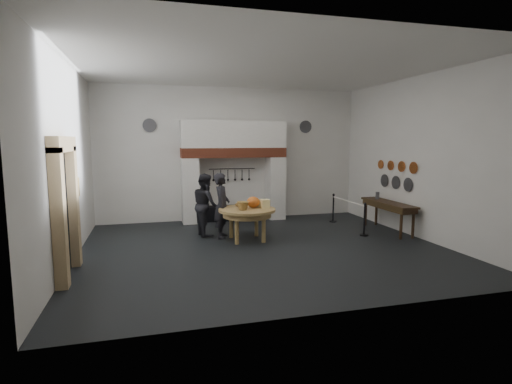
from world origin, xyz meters
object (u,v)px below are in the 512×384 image
object	(u,v)px
iron_range	(234,213)
visitor_far	(206,205)
visitor_near	(222,206)
side_table	(388,203)
work_table	(247,210)
barrier_post_near	(364,220)
barrier_post_far	(333,209)

from	to	relation	value
iron_range	visitor_far	bearing A→B (deg)	-122.05
iron_range	visitor_far	size ratio (longest dim) A/B	1.06
visitor_near	side_table	world-z (taller)	visitor_near
visitor_far	work_table	bearing A→B (deg)	-139.69
visitor_near	barrier_post_near	size ratio (longest dim) A/B	2.02
work_table	visitor_far	distance (m)	1.33
iron_range	barrier_post_near	xyz separation A→B (m)	(3.15, -3.21, 0.20)
visitor_near	visitor_far	bearing A→B (deg)	60.91
visitor_near	work_table	bearing A→B (deg)	-111.88
iron_range	side_table	xyz separation A→B (m)	(4.10, -2.92, 0.62)
barrier_post_near	barrier_post_far	bearing A→B (deg)	90.00
work_table	visitor_near	world-z (taller)	visitor_near
visitor_near	barrier_post_far	size ratio (longest dim) A/B	2.02
iron_range	barrier_post_far	bearing A→B (deg)	-20.94
visitor_far	side_table	bearing A→B (deg)	-109.09
barrier_post_far	work_table	bearing A→B (deg)	-154.26
work_table	visitor_far	bearing A→B (deg)	139.16
work_table	side_table	size ratio (longest dim) A/B	0.70
work_table	visitor_near	size ratio (longest dim) A/B	0.85
side_table	barrier_post_near	xyz separation A→B (m)	(-0.95, -0.28, -0.42)
visitor_far	side_table	xyz separation A→B (m)	(5.33, -0.96, -0.02)
side_table	visitor_near	bearing A→B (deg)	173.49
iron_range	side_table	world-z (taller)	side_table
visitor_near	barrier_post_far	xyz separation A→B (m)	(3.98, 1.16, -0.46)
side_table	visitor_far	bearing A→B (deg)	169.76
work_table	barrier_post_near	world-z (taller)	barrier_post_near
work_table	side_table	distance (m)	4.32
barrier_post_far	side_table	bearing A→B (deg)	-61.15
side_table	work_table	bearing A→B (deg)	178.80
barrier_post_near	visitor_far	bearing A→B (deg)	164.14
work_table	barrier_post_far	distance (m)	3.77
visitor_far	side_table	size ratio (longest dim) A/B	0.81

